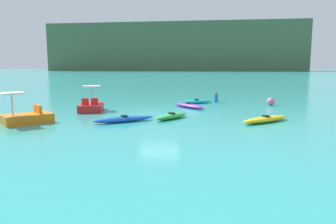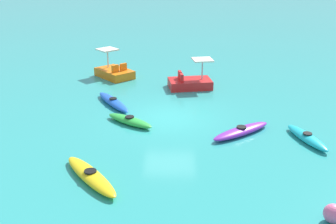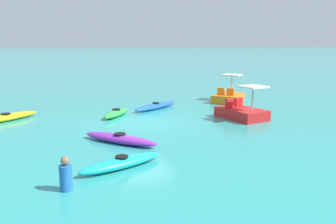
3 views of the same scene
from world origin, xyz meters
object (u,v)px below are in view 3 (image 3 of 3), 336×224
Objects in this scene: kayak_yellow at (6,118)px; kayak_purple at (120,139)px; kayak_green at (116,113)px; pedal_boat_red at (242,112)px; kayak_cyan at (122,163)px; kayak_blue at (156,106)px; person_near_shore at (66,176)px; pedal_boat_orange at (228,97)px.

kayak_purple is (-4.07, 5.76, 0.00)m from kayak_yellow.
kayak_yellow is at bearing -8.95° from kayak_green.
kayak_yellow is 1.21× the size of pedal_boat_red.
kayak_cyan and kayak_blue have the same top height.
person_near_shore is at bearing 58.03° from kayak_purple.
pedal_boat_red and pedal_boat_orange have the same top height.
pedal_boat_orange is (-12.78, -0.97, 0.17)m from kayak_yellow.
kayak_cyan is 2.02m from person_near_shore.
kayak_green is 2.78m from kayak_blue.
person_near_shore reaches higher than kayak_purple.
kayak_yellow is at bearing -54.79° from kayak_purple.
person_near_shore is at bearing 58.78° from kayak_blue.
kayak_green is 9.33m from person_near_shore.
person_near_shore reaches higher than kayak_cyan.
pedal_boat_red reaches higher than kayak_purple.
pedal_boat_red is at bearing -147.16° from person_near_shore.
kayak_cyan and kayak_purple have the same top height.
kayak_green is at bearing -111.43° from person_near_shore.
pedal_boat_red reaches higher than kayak_cyan.
kayak_cyan is 1.08× the size of pedal_boat_red.
kayak_purple is at bearing 59.24° from kayak_blue.
pedal_boat_orange reaches higher than kayak_purple.
kayak_green is 6.26m from pedal_boat_red.
kayak_blue is at bearing -156.09° from kayak_green.
kayak_cyan is 1.02× the size of pedal_boat_orange.
pedal_boat_orange is (-5.09, -0.65, 0.17)m from kayak_blue.
kayak_blue is 5.03m from pedal_boat_red.
kayak_green is 7.80m from kayak_cyan.
kayak_purple is at bearing 125.21° from kayak_yellow.
pedal_boat_red is at bearing 160.81° from kayak_yellow.
kayak_blue is 1.24× the size of pedal_boat_red.
kayak_purple is at bearing -103.25° from kayak_cyan.
kayak_green is at bearing 13.11° from pedal_boat_orange.
kayak_green and kayak_cyan have the same top height.
kayak_green is at bearing -102.64° from kayak_cyan.
kayak_purple is (-0.63, -2.66, -0.00)m from kayak_cyan.
pedal_boat_orange is at bearing -172.71° from kayak_blue.
kayak_yellow is at bearing 2.35° from kayak_blue.
kayak_cyan is (1.71, 7.61, -0.00)m from kayak_green.
kayak_purple is at bearing 37.69° from pedal_boat_orange.
kayak_green is 0.87× the size of kayak_cyan.
pedal_boat_orange is 3.17× the size of person_near_shore.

